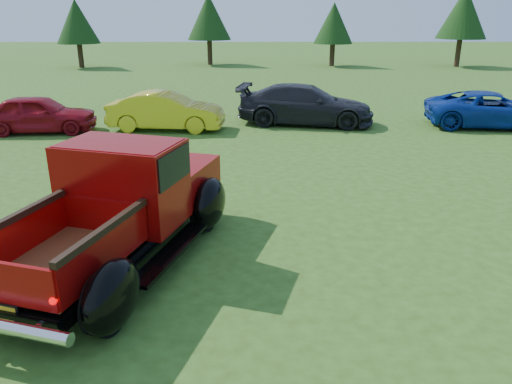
# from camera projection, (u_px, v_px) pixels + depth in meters

# --- Properties ---
(ground) EXTENTS (120.00, 120.00, 0.00)m
(ground) POSITION_uv_depth(u_px,v_px,m) (240.00, 252.00, 8.41)
(ground) COLOR #314F16
(ground) RESTS_ON ground
(tree_west) EXTENTS (2.94, 2.94, 4.60)m
(tree_west) POSITION_uv_depth(u_px,v_px,m) (77.00, 22.00, 34.53)
(tree_west) COLOR #332114
(tree_west) RESTS_ON ground
(tree_mid_left) EXTENTS (3.20, 3.20, 5.00)m
(tree_mid_left) POSITION_uv_depth(u_px,v_px,m) (209.00, 17.00, 36.36)
(tree_mid_left) COLOR #332114
(tree_mid_left) RESTS_ON ground
(tree_mid_right) EXTENTS (2.82, 2.82, 4.40)m
(tree_mid_right) POSITION_uv_depth(u_px,v_px,m) (334.00, 23.00, 35.61)
(tree_mid_right) COLOR #332114
(tree_mid_right) RESTS_ON ground
(tree_east) EXTENTS (3.46, 3.46, 5.40)m
(tree_east) POSITION_uv_depth(u_px,v_px,m) (463.00, 13.00, 34.95)
(tree_east) COLOR #332114
(tree_east) RESTS_ON ground
(pickup_truck) EXTENTS (3.57, 5.46, 1.91)m
(pickup_truck) POSITION_uv_depth(u_px,v_px,m) (125.00, 202.00, 8.11)
(pickup_truck) COLOR black
(pickup_truck) RESTS_ON ground
(show_car_red) EXTENTS (3.76, 1.76, 1.24)m
(show_car_red) POSITION_uv_depth(u_px,v_px,m) (39.00, 114.00, 16.49)
(show_car_red) COLOR maroon
(show_car_red) RESTS_ON ground
(show_car_yellow) EXTENTS (3.96, 1.67, 1.27)m
(show_car_yellow) POSITION_uv_depth(u_px,v_px,m) (166.00, 111.00, 16.83)
(show_car_yellow) COLOR gold
(show_car_yellow) RESTS_ON ground
(show_car_grey) EXTENTS (5.05, 2.77, 1.39)m
(show_car_grey) POSITION_uv_depth(u_px,v_px,m) (306.00, 105.00, 17.70)
(show_car_grey) COLOR black
(show_car_grey) RESTS_ON ground
(show_car_blue) EXTENTS (4.62, 2.59, 1.22)m
(show_car_blue) POSITION_uv_depth(u_px,v_px,m) (491.00, 109.00, 17.27)
(show_car_blue) COLOR navy
(show_car_blue) RESTS_ON ground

